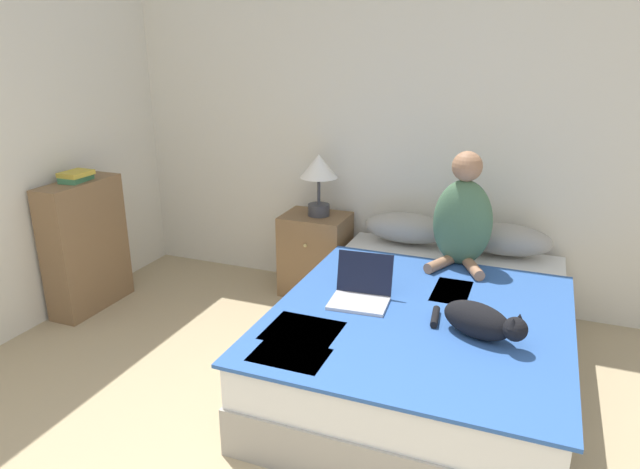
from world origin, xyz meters
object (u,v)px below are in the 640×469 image
(bed, at_px, (425,338))
(pillow_near, at_px, (407,228))
(nightstand, at_px, (315,254))
(pillow_far, at_px, (505,239))
(laptop_open, at_px, (361,292))
(bookshelf, at_px, (86,246))
(book_stack_top, at_px, (76,176))
(cat_tabby, at_px, (481,321))
(table_lamp, at_px, (319,173))
(person_sitting, at_px, (463,218))

(bed, xyz_separation_m, pillow_near, (-0.34, 0.91, 0.36))
(nightstand, bearing_deg, pillow_far, 1.53)
(laptop_open, height_order, bookshelf, bookshelf)
(laptop_open, bearing_deg, nightstand, 119.47)
(bookshelf, relative_size, book_stack_top, 4.18)
(pillow_near, bearing_deg, laptop_open, -90.49)
(cat_tabby, bearing_deg, laptop_open, -171.63)
(bed, height_order, book_stack_top, book_stack_top)
(cat_tabby, xyz_separation_m, table_lamp, (-1.36, 1.24, 0.38))
(laptop_open, bearing_deg, bookshelf, 170.81)
(person_sitting, relative_size, cat_tabby, 1.52)
(pillow_near, distance_m, person_sitting, 0.56)
(pillow_near, distance_m, bookshelf, 2.37)
(table_lamp, bearing_deg, bookshelf, -149.83)
(bed, distance_m, pillow_far, 1.04)
(pillow_near, height_order, book_stack_top, book_stack_top)
(table_lamp, xyz_separation_m, book_stack_top, (-1.50, -0.87, 0.03))
(person_sitting, relative_size, nightstand, 1.18)
(laptop_open, bearing_deg, bed, 20.78)
(person_sitting, xyz_separation_m, table_lamp, (-1.11, 0.27, 0.15))
(bed, height_order, pillow_near, pillow_near)
(book_stack_top, bearing_deg, pillow_far, 17.29)
(table_lamp, bearing_deg, nightstand, -159.68)
(cat_tabby, xyz_separation_m, laptop_open, (-0.68, 0.19, -0.04))
(bed, relative_size, bookshelf, 2.22)
(nightstand, distance_m, table_lamp, 0.65)
(pillow_near, distance_m, nightstand, 0.77)
(cat_tabby, height_order, laptop_open, laptop_open)
(pillow_far, xyz_separation_m, laptop_open, (-0.70, -1.08, -0.06))
(person_sitting, xyz_separation_m, nightstand, (-1.14, 0.26, -0.50))
(bed, xyz_separation_m, bookshelf, (-2.53, 0.02, 0.24))
(cat_tabby, bearing_deg, pillow_near, 141.77)
(person_sitting, bearing_deg, nightstand, 167.08)
(laptop_open, distance_m, bookshelf, 2.18)
(table_lamp, xyz_separation_m, bookshelf, (-1.50, -0.87, -0.49))
(pillow_far, bearing_deg, nightstand, -178.47)
(pillow_far, distance_m, book_stack_top, 3.04)
(bed, relative_size, person_sitting, 2.84)
(table_lamp, relative_size, bookshelf, 0.49)
(bed, xyz_separation_m, table_lamp, (-1.03, 0.89, 0.73))
(bookshelf, bearing_deg, book_stack_top, 120.26)
(table_lamp, height_order, book_stack_top, table_lamp)
(pillow_near, distance_m, pillow_far, 0.69)
(person_sitting, bearing_deg, pillow_near, 145.13)
(table_lamp, bearing_deg, bed, -40.75)
(pillow_near, bearing_deg, pillow_far, 0.00)
(pillow_near, xyz_separation_m, pillow_far, (0.69, 0.00, 0.00))
(bed, xyz_separation_m, person_sitting, (0.08, 0.62, 0.58))
(book_stack_top, bearing_deg, person_sitting, 12.85)
(cat_tabby, height_order, nightstand, cat_tabby)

